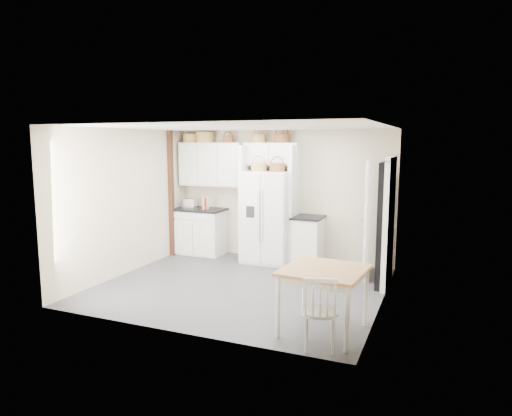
% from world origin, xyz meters
% --- Properties ---
extents(floor, '(4.50, 4.50, 0.00)m').
position_xyz_m(floor, '(0.00, 0.00, 0.00)').
color(floor, '#343438').
rests_on(floor, ground).
extents(ceiling, '(4.50, 4.50, 0.00)m').
position_xyz_m(ceiling, '(0.00, 0.00, 2.60)').
color(ceiling, white).
rests_on(ceiling, wall_back).
extents(wall_back, '(4.50, 0.00, 4.50)m').
position_xyz_m(wall_back, '(0.00, 2.00, 1.30)').
color(wall_back, '#C0B49F').
rests_on(wall_back, floor).
extents(wall_left, '(0.00, 4.00, 4.00)m').
position_xyz_m(wall_left, '(-2.25, 0.00, 1.30)').
color(wall_left, '#C0B49F').
rests_on(wall_left, floor).
extents(wall_right, '(0.00, 4.00, 4.00)m').
position_xyz_m(wall_right, '(2.25, 0.00, 1.30)').
color(wall_right, '#C0B49F').
rests_on(wall_right, floor).
extents(refrigerator, '(0.93, 0.75, 1.81)m').
position_xyz_m(refrigerator, '(-0.15, 1.63, 0.90)').
color(refrigerator, silver).
rests_on(refrigerator, floor).
extents(base_cab_left, '(1.01, 0.64, 0.93)m').
position_xyz_m(base_cab_left, '(-1.72, 1.70, 0.47)').
color(base_cab_left, silver).
rests_on(base_cab_left, floor).
extents(base_cab_right, '(0.52, 0.62, 0.91)m').
position_xyz_m(base_cab_right, '(0.64, 1.70, 0.46)').
color(base_cab_right, silver).
rests_on(base_cab_right, floor).
extents(dining_table, '(1.06, 1.06, 0.81)m').
position_xyz_m(dining_table, '(1.70, -1.26, 0.41)').
color(dining_table, brown).
rests_on(dining_table, floor).
extents(windsor_chair, '(0.51, 0.48, 0.87)m').
position_xyz_m(windsor_chair, '(1.78, -1.75, 0.43)').
color(windsor_chair, silver).
rests_on(windsor_chair, floor).
extents(counter_left, '(1.05, 0.68, 0.04)m').
position_xyz_m(counter_left, '(-1.72, 1.70, 0.95)').
color(counter_left, black).
rests_on(counter_left, base_cab_left).
extents(counter_right, '(0.56, 0.66, 0.04)m').
position_xyz_m(counter_right, '(0.64, 1.70, 0.93)').
color(counter_right, black).
rests_on(counter_right, base_cab_right).
extents(toaster, '(0.30, 0.19, 0.20)m').
position_xyz_m(toaster, '(-1.98, 1.68, 1.07)').
color(toaster, silver).
rests_on(toaster, counter_left).
extents(cookbook_red, '(0.06, 0.17, 0.25)m').
position_xyz_m(cookbook_red, '(-1.54, 1.62, 1.10)').
color(cookbook_red, red).
rests_on(cookbook_red, counter_left).
extents(cookbook_cream, '(0.07, 0.17, 0.25)m').
position_xyz_m(cookbook_cream, '(-1.54, 1.62, 1.10)').
color(cookbook_cream, beige).
rests_on(cookbook_cream, counter_left).
extents(basket_upper_a, '(0.32, 0.32, 0.18)m').
position_xyz_m(basket_upper_a, '(-2.00, 1.83, 2.44)').
color(basket_upper_a, brown).
rests_on(basket_upper_a, upper_cabinet).
extents(basket_upper_b, '(0.38, 0.38, 0.22)m').
position_xyz_m(basket_upper_b, '(-1.65, 1.83, 2.46)').
color(basket_upper_b, brown).
rests_on(basket_upper_b, upper_cabinet).
extents(basket_upper_c, '(0.23, 0.23, 0.13)m').
position_xyz_m(basket_upper_c, '(-1.11, 1.83, 2.42)').
color(basket_upper_c, maroon).
rests_on(basket_upper_c, upper_cabinet).
extents(basket_bridge_a, '(0.28, 0.28, 0.16)m').
position_xyz_m(basket_bridge_a, '(-0.44, 1.83, 2.43)').
color(basket_bridge_a, brown).
rests_on(basket_bridge_a, bridge_cabinet).
extents(basket_bridge_b, '(0.30, 0.30, 0.17)m').
position_xyz_m(basket_bridge_b, '(0.05, 1.83, 2.44)').
color(basket_bridge_b, maroon).
rests_on(basket_bridge_b, bridge_cabinet).
extents(basket_fridge_a, '(0.30, 0.30, 0.16)m').
position_xyz_m(basket_fridge_a, '(-0.31, 1.53, 1.89)').
color(basket_fridge_a, brown).
rests_on(basket_fridge_a, refrigerator).
extents(basket_fridge_b, '(0.29, 0.29, 0.16)m').
position_xyz_m(basket_fridge_b, '(0.06, 1.53, 1.89)').
color(basket_fridge_b, maroon).
rests_on(basket_fridge_b, refrigerator).
extents(upper_cabinet, '(1.40, 0.34, 0.90)m').
position_xyz_m(upper_cabinet, '(-1.50, 1.83, 1.90)').
color(upper_cabinet, silver).
rests_on(upper_cabinet, wall_back).
extents(bridge_cabinet, '(1.12, 0.34, 0.45)m').
position_xyz_m(bridge_cabinet, '(-0.15, 1.83, 2.12)').
color(bridge_cabinet, silver).
rests_on(bridge_cabinet, wall_back).
extents(fridge_panel_left, '(0.08, 0.60, 2.30)m').
position_xyz_m(fridge_panel_left, '(-0.66, 1.70, 1.15)').
color(fridge_panel_left, silver).
rests_on(fridge_panel_left, floor).
extents(fridge_panel_right, '(0.08, 0.60, 2.30)m').
position_xyz_m(fridge_panel_right, '(0.36, 1.70, 1.15)').
color(fridge_panel_right, silver).
rests_on(fridge_panel_right, floor).
extents(trim_post, '(0.09, 0.09, 2.60)m').
position_xyz_m(trim_post, '(-2.20, 1.35, 1.30)').
color(trim_post, '#33130D').
rests_on(trim_post, floor).
extents(doorway_void, '(0.18, 0.85, 2.05)m').
position_xyz_m(doorway_void, '(2.16, 1.00, 1.02)').
color(doorway_void, black).
rests_on(doorway_void, floor).
extents(door_slab, '(0.21, 0.79, 2.05)m').
position_xyz_m(door_slab, '(1.80, 1.33, 1.02)').
color(door_slab, white).
rests_on(door_slab, floor).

